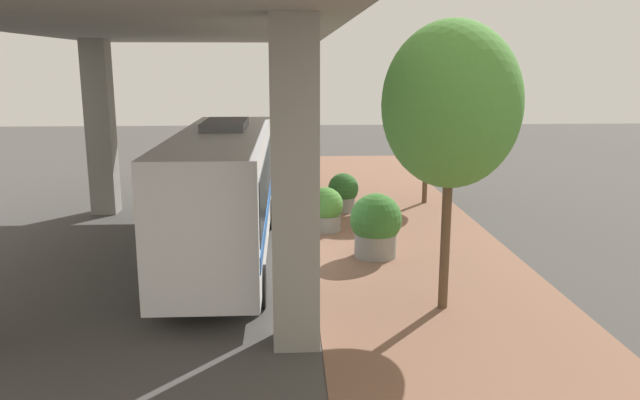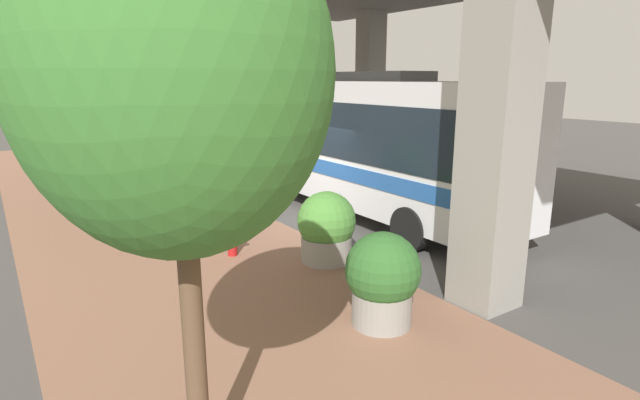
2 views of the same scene
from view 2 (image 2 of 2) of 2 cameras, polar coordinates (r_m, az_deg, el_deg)
ground_plane at (r=12.96m, az=-3.95°, el=-2.95°), size 80.00×80.00×0.00m
sidewalk_strip at (r=11.83m, az=-16.69°, el=-5.10°), size 6.00×40.00×0.02m
bus at (r=14.06m, az=4.18°, el=7.10°), size 2.54×10.50×3.88m
fire_hydrant at (r=10.79m, az=-10.03°, el=-3.91°), size 0.42×0.20×0.96m
planter_front at (r=10.24m, az=0.77°, el=-3.22°), size 1.20×1.20×1.49m
planter_middle at (r=7.71m, az=7.18°, el=-8.95°), size 1.15×1.15×1.48m
planter_back at (r=12.14m, az=-12.25°, el=0.24°), size 1.49×1.49×1.88m
street_tree_near at (r=15.34m, az=-22.36°, el=16.14°), size 3.00×3.00×6.44m
street_tree_far at (r=4.18m, az=-16.13°, el=13.76°), size 2.50×2.50×5.27m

